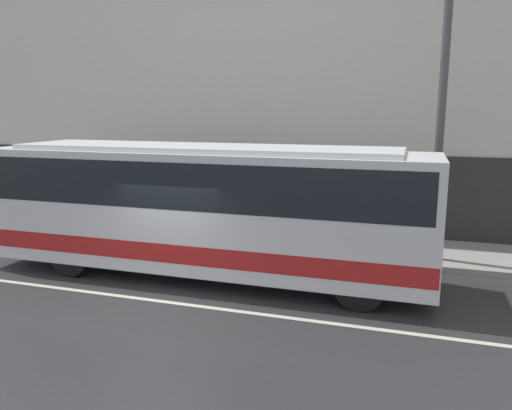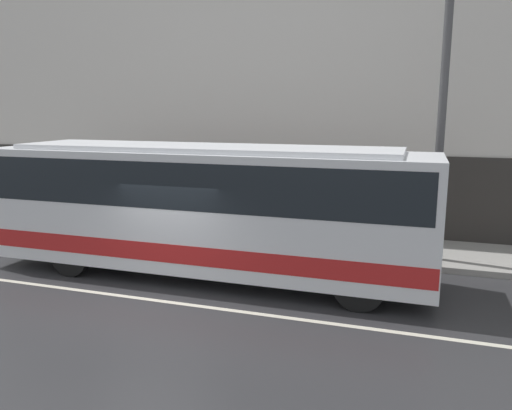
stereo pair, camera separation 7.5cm
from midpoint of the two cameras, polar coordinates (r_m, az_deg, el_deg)
name	(u,v)px [view 1 (the left image)]	position (r m, az deg, el deg)	size (l,w,h in m)	color
ground_plane	(156,301)	(11.62, -11.50, -10.68)	(60.00, 60.00, 0.00)	#2D2D30
sidewalk	(239,238)	(16.34, -2.12, -3.78)	(60.00, 2.96, 0.17)	gray
building_facade	(254,53)	(17.43, -0.37, 16.95)	(60.00, 0.35, 12.53)	silver
lane_stripe	(156,301)	(11.61, -11.50, -10.66)	(54.00, 0.14, 0.01)	beige
transit_bus	(204,204)	(12.64, -6.15, 0.15)	(11.32, 2.57, 3.34)	silver
utility_pole_near	(442,97)	(14.14, 20.38, 11.51)	(0.22, 0.22, 8.74)	#4C4C4F
pedestrian_waiting	(184,205)	(17.31, -8.36, 0.00)	(0.36, 0.36, 1.73)	#333338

